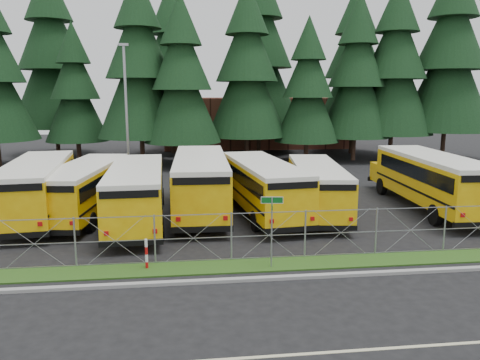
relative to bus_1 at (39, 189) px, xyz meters
name	(u,v)px	position (x,y,z in m)	size (l,w,h in m)	color
ground	(253,251)	(10.58, -6.91, -1.53)	(120.00, 120.00, 0.00)	black
curb	(265,278)	(10.58, -10.01, -1.47)	(50.00, 0.25, 0.12)	gray
grass_verge	(259,265)	(10.58, -8.61, -1.50)	(50.00, 1.40, 0.06)	#224313
road_lane_line	(298,354)	(10.58, -14.91, -1.52)	(50.00, 0.12, 0.01)	beige
chainlink_fence	(256,236)	(10.58, -7.91, -0.53)	(44.00, 0.10, 2.00)	#96999E
brick_building	(253,122)	(16.58, 33.09, 1.47)	(22.00, 10.00, 6.00)	brown
bus_1	(39,189)	(0.00, 0.00, 0.00)	(2.75, 11.67, 3.06)	#DE9B07
bus_2	(87,190)	(2.52, 0.06, -0.10)	(2.57, 10.89, 2.86)	#DE9B07
bus_3	(137,194)	(5.34, -1.66, -0.04)	(2.68, 11.33, 2.97)	#DE9B07
bus_4	(201,184)	(8.67, 0.21, 0.07)	(2.89, 12.24, 3.21)	#DE9B07
bus_5	(261,187)	(11.96, -0.65, -0.06)	(2.65, 11.23, 2.95)	#DE9B07
bus_6	(316,188)	(15.06, -0.83, -0.15)	(2.48, 10.50, 2.75)	#DE9B07
bus_east	(429,182)	(21.77, -0.69, 0.05)	(2.85, 12.08, 3.17)	#DE9B07
street_sign	(272,217)	(11.01, -8.88, 0.50)	(0.84, 0.55, 2.81)	#96999E
striped_bollard	(146,254)	(6.28, -8.44, -0.93)	(0.11, 0.11, 1.20)	#B20C0C
light_standard	(126,108)	(3.61, 10.20, 3.97)	(0.70, 0.35, 10.14)	#96999E
conifer_2	(75,92)	(-2.50, 21.78, 5.13)	(6.02, 6.02, 13.32)	black
conifer_3	(139,69)	(3.93, 18.72, 7.19)	(7.89, 7.89, 17.44)	black
conifer_4	(182,82)	(7.73, 16.80, 6.07)	(6.87, 6.87, 15.19)	black
conifer_5	(247,73)	(13.86, 19.20, 6.95)	(7.67, 7.67, 16.95)	black
conifer_6	(308,90)	(19.51, 18.12, 5.30)	(6.18, 6.18, 13.66)	black
conifer_7	(356,79)	(24.55, 18.94, 6.40)	(7.17, 7.17, 15.85)	black
conifer_8	(395,70)	(28.43, 19.05, 7.23)	(7.93, 7.93, 17.53)	black
conifer_9	(450,60)	(33.89, 18.78, 8.23)	(8.83, 8.83, 19.53)	black
conifer_10	(52,61)	(-5.90, 27.43, 8.43)	(9.01, 9.01, 19.92)	black
conifer_11	(171,70)	(6.59, 26.60, 7.50)	(8.16, 8.16, 18.05)	black
conifer_12	(259,59)	(16.14, 26.03, 8.72)	(9.27, 9.27, 20.50)	black
conifer_13	(354,70)	(26.21, 24.17, 7.52)	(8.18, 8.18, 18.09)	black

